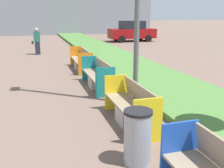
{
  "coord_description": "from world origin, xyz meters",
  "views": [
    {
      "loc": [
        -1.13,
        1.96,
        2.51
      ],
      "look_at": [
        0.9,
        8.71,
        0.6
      ],
      "focal_mm": 42.0,
      "sensor_mm": 36.0,
      "label": 1
    }
  ],
  "objects_px": {
    "bench_yellow_frame": "(131,109)",
    "bench_teal_frame": "(98,77)",
    "pedestrian_walking": "(37,41)",
    "parked_car_distant": "(132,31)",
    "bench_orange_frame": "(82,62)",
    "litter_bin": "(138,137)"
  },
  "relations": [
    {
      "from": "pedestrian_walking",
      "to": "bench_teal_frame",
      "type": "bearing_deg",
      "value": -77.89
    },
    {
      "from": "litter_bin",
      "to": "parked_car_distant",
      "type": "relative_size",
      "value": 0.23
    },
    {
      "from": "bench_yellow_frame",
      "to": "bench_teal_frame",
      "type": "bearing_deg",
      "value": 89.95
    },
    {
      "from": "bench_orange_frame",
      "to": "litter_bin",
      "type": "bearing_deg",
      "value": -93.52
    },
    {
      "from": "bench_yellow_frame",
      "to": "bench_teal_frame",
      "type": "relative_size",
      "value": 0.91
    },
    {
      "from": "bench_yellow_frame",
      "to": "litter_bin",
      "type": "bearing_deg",
      "value": -106.9
    },
    {
      "from": "bench_yellow_frame",
      "to": "bench_teal_frame",
      "type": "height_order",
      "value": "same"
    },
    {
      "from": "bench_teal_frame",
      "to": "bench_orange_frame",
      "type": "distance_m",
      "value": 3.14
    },
    {
      "from": "bench_teal_frame",
      "to": "litter_bin",
      "type": "bearing_deg",
      "value": -95.8
    },
    {
      "from": "bench_yellow_frame",
      "to": "bench_teal_frame",
      "type": "distance_m",
      "value": 3.21
    },
    {
      "from": "pedestrian_walking",
      "to": "bench_yellow_frame",
      "type": "bearing_deg",
      "value": -81.18
    },
    {
      "from": "bench_orange_frame",
      "to": "bench_teal_frame",
      "type": "bearing_deg",
      "value": -90.01
    },
    {
      "from": "litter_bin",
      "to": "parked_car_distant",
      "type": "distance_m",
      "value": 20.43
    },
    {
      "from": "bench_orange_frame",
      "to": "parked_car_distant",
      "type": "xyz_separation_m",
      "value": [
        6.72,
        11.15,
        0.54
      ]
    },
    {
      "from": "bench_orange_frame",
      "to": "parked_car_distant",
      "type": "height_order",
      "value": "parked_car_distant"
    },
    {
      "from": "bench_yellow_frame",
      "to": "litter_bin",
      "type": "height_order",
      "value": "litter_bin"
    },
    {
      "from": "parked_car_distant",
      "to": "pedestrian_walking",
      "type": "bearing_deg",
      "value": -145.53
    },
    {
      "from": "bench_yellow_frame",
      "to": "parked_car_distant",
      "type": "relative_size",
      "value": 0.49
    },
    {
      "from": "bench_orange_frame",
      "to": "pedestrian_walking",
      "type": "relative_size",
      "value": 1.43
    },
    {
      "from": "bench_orange_frame",
      "to": "bench_yellow_frame",
      "type": "bearing_deg",
      "value": -90.03
    },
    {
      "from": "parked_car_distant",
      "to": "bench_yellow_frame",
      "type": "bearing_deg",
      "value": -110.87
    },
    {
      "from": "pedestrian_walking",
      "to": "parked_car_distant",
      "type": "height_order",
      "value": "parked_car_distant"
    }
  ]
}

